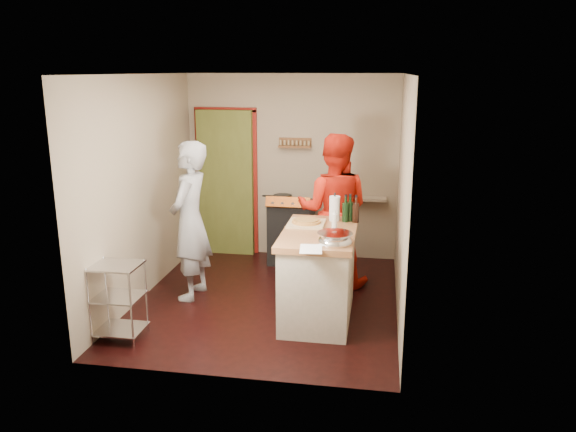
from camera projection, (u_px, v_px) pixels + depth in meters
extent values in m
plane|color=black|center=(268.00, 300.00, 6.65)|extent=(3.50, 3.50, 0.00)
cube|color=gray|center=(292.00, 167.00, 7.99)|extent=(3.00, 0.04, 2.60)
cube|color=#565B23|center=(229.00, 182.00, 8.25)|extent=(0.80, 0.40, 2.10)
cube|color=maroon|center=(200.00, 182.00, 8.26)|extent=(0.06, 0.06, 2.10)
cube|color=maroon|center=(255.00, 183.00, 8.12)|extent=(0.06, 0.06, 2.10)
cube|color=maroon|center=(225.00, 110.00, 7.92)|extent=(0.90, 0.06, 0.06)
cube|color=brown|center=(295.00, 147.00, 7.86)|extent=(0.46, 0.09, 0.03)
cube|color=brown|center=(295.00, 142.00, 7.88)|extent=(0.46, 0.02, 0.12)
cube|color=olive|center=(295.00, 143.00, 7.85)|extent=(0.42, 0.04, 0.07)
cube|color=gray|center=(357.00, 198.00, 7.84)|extent=(0.80, 0.18, 0.04)
cube|color=black|center=(343.00, 190.00, 7.84)|extent=(0.10, 0.14, 0.22)
cube|color=gray|center=(141.00, 188.00, 6.56)|extent=(0.04, 3.50, 2.60)
cube|color=gray|center=(402.00, 198.00, 6.08)|extent=(0.04, 3.50, 2.60)
cube|color=white|center=(266.00, 73.00, 5.99)|extent=(3.00, 3.50, 0.02)
cube|color=black|center=(291.00, 234.00, 7.90)|extent=(0.60, 0.55, 0.80)
cube|color=black|center=(292.00, 204.00, 7.80)|extent=(0.60, 0.55, 0.06)
cube|color=brown|center=(288.00, 203.00, 7.51)|extent=(0.60, 0.15, 0.17)
cylinder|color=black|center=(283.00, 197.00, 7.93)|extent=(0.26, 0.26, 0.05)
cylinder|color=silver|center=(89.00, 307.00, 5.47)|extent=(0.02, 0.02, 0.80)
cylinder|color=silver|center=(131.00, 310.00, 5.40)|extent=(0.02, 0.02, 0.80)
cylinder|color=silver|center=(106.00, 293.00, 5.82)|extent=(0.02, 0.02, 0.80)
cylinder|color=silver|center=(146.00, 296.00, 5.75)|extent=(0.02, 0.02, 0.80)
cube|color=silver|center=(121.00, 329.00, 5.69)|extent=(0.48, 0.40, 0.02)
cube|color=silver|center=(118.00, 297.00, 5.60)|extent=(0.48, 0.40, 0.02)
cube|color=silver|center=(115.00, 265.00, 5.51)|extent=(0.48, 0.40, 0.02)
cube|color=beige|center=(318.00, 277.00, 6.09)|extent=(0.71, 1.24, 0.92)
cube|color=#9A663A|center=(319.00, 234.00, 5.96)|extent=(0.77, 1.31, 0.06)
cube|color=tan|center=(306.00, 224.00, 6.20)|extent=(0.40, 0.40, 0.03)
cylinder|color=#C2843C|center=(306.00, 221.00, 6.19)|extent=(0.32, 0.32, 0.02)
ellipsoid|color=silver|center=(335.00, 238.00, 5.51)|extent=(0.35, 0.35, 0.11)
cylinder|color=white|center=(335.00, 208.00, 6.34)|extent=(0.12, 0.12, 0.28)
cylinder|color=silver|center=(334.00, 222.00, 6.00)|extent=(0.06, 0.06, 0.17)
cube|color=white|center=(311.00, 249.00, 5.35)|extent=(0.24, 0.32, 0.00)
cylinder|color=black|center=(350.00, 208.00, 6.31)|extent=(0.08, 0.08, 0.31)
cylinder|color=black|center=(356.00, 209.00, 6.26)|extent=(0.08, 0.08, 0.31)
cylinder|color=black|center=(346.00, 208.00, 6.28)|extent=(0.08, 0.08, 0.31)
imported|color=#ABACB0|center=(190.00, 221.00, 6.54)|extent=(0.49, 0.71, 1.87)
imported|color=red|center=(333.00, 210.00, 6.97)|extent=(0.96, 0.76, 1.90)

